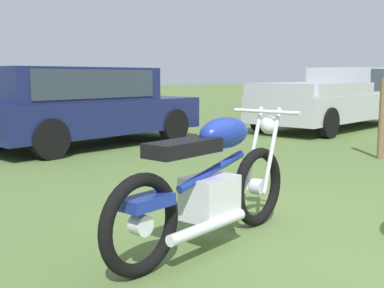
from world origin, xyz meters
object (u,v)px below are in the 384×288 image
(car_navy, at_px, (80,101))
(fence_post_wooden, at_px, (382,118))
(pickup_truck_silver, at_px, (338,97))
(motorcycle_blue, at_px, (211,183))

(car_navy, xyz_separation_m, fence_post_wooden, (3.66, -3.65, -0.20))
(car_navy, relative_size, fence_post_wooden, 3.58)
(pickup_truck_silver, distance_m, fence_post_wooden, 4.66)
(car_navy, relative_size, pickup_truck_silver, 0.84)
(motorcycle_blue, height_order, pickup_truck_silver, pickup_truck_silver)
(car_navy, distance_m, pickup_truck_silver, 6.54)
(motorcycle_blue, distance_m, fence_post_wooden, 4.82)
(pickup_truck_silver, relative_size, fence_post_wooden, 4.27)
(fence_post_wooden, bearing_deg, car_navy, 135.08)
(motorcycle_blue, xyz_separation_m, fence_post_wooden, (4.37, 2.03, 0.14))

